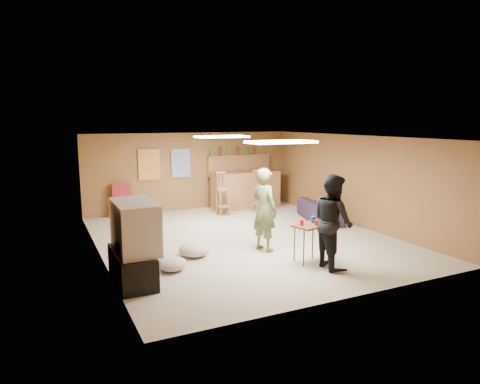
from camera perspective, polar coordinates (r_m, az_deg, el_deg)
name	(u,v)px	position (r m, az deg, el deg)	size (l,w,h in m)	color
ground	(244,238)	(9.40, 0.53, -6.21)	(7.00, 7.00, 0.00)	tan
ceiling	(244,137)	(9.05, 0.55, 7.32)	(6.00, 7.00, 0.02)	silver
wall_back	(191,171)	(12.37, -6.61, 2.76)	(6.00, 0.02, 2.20)	brown
wall_front	(352,224)	(6.27, 14.77, -4.20)	(6.00, 0.02, 2.20)	brown
wall_left	(98,200)	(8.31, -18.39, -1.02)	(0.02, 7.00, 2.20)	brown
wall_right	(354,180)	(10.81, 14.99, 1.51)	(0.02, 7.00, 2.20)	brown
tv_stand	(132,267)	(7.13, -14.19, -9.63)	(0.55, 1.30, 0.50)	black
dvd_box	(146,271)	(7.20, -12.41, -10.19)	(0.35, 0.50, 0.08)	#B2B2B7
tv_body	(135,227)	(6.96, -13.84, -4.50)	(0.60, 1.10, 0.80)	#B2B2B7
tv_screen	(154,225)	(7.02, -11.36, -4.27)	(0.02, 0.95, 0.65)	navy
bar_counter	(246,189)	(12.52, 0.77, 0.36)	(2.00, 0.60, 1.10)	#905A34
bar_lip	(250,172)	(12.22, 1.30, 2.74)	(2.10, 0.12, 0.05)	#3B2212
bar_shelf	(239,156)	(12.80, -0.11, 4.86)	(2.00, 0.18, 0.05)	#905A34
bar_backing	(239,166)	(12.85, -0.15, 3.53)	(2.00, 0.14, 0.60)	#905A34
poster_left	(149,165)	(11.97, -12.02, 3.59)	(0.60, 0.03, 0.85)	#BF3F26
poster_right	(181,163)	(12.21, -7.90, 3.83)	(0.55, 0.03, 0.80)	#334C99
folding_chair_stack	(122,200)	(11.78, -15.46, -1.06)	(0.50, 0.14, 0.90)	maroon
ceiling_panel_front	(281,142)	(7.73, 5.47, 6.66)	(1.20, 0.60, 0.04)	white
ceiling_panel_back	(222,137)	(10.14, -2.46, 7.39)	(1.20, 0.60, 0.04)	white
person_olive	(264,210)	(8.39, 3.26, -2.36)	(0.60, 0.39, 1.65)	#5F643A
person_black	(333,221)	(7.59, 12.27, -3.83)	(0.80, 0.63, 1.65)	black
sofa	(320,211)	(11.18, 10.65, -2.44)	(1.77, 0.69, 0.52)	black
tray_table	(308,244)	(7.89, 9.10, -6.82)	(0.53, 0.43, 0.70)	#3B2212
cup_red_near	(302,222)	(7.75, 8.24, -4.04)	(0.07, 0.07, 0.10)	red
cup_red_far	(317,223)	(7.77, 10.17, -4.05)	(0.07, 0.07, 0.10)	red
cup_blue	(313,220)	(7.96, 9.75, -3.65)	(0.09, 0.09, 0.12)	navy
bar_stool_left	(223,195)	(11.52, -2.28, -0.35)	(0.36, 0.36, 1.14)	#905A34
bar_stool_right	(259,190)	(11.92, 2.60, 0.23)	(0.39, 0.39, 1.24)	#905A34
cushion_near_tv	(194,250)	(8.22, -6.15, -7.65)	(0.58, 0.58, 0.26)	tan
cushion_mid	(194,248)	(8.44, -6.20, -7.40)	(0.45, 0.45, 0.20)	tan
cushion_far	(172,264)	(7.54, -9.05, -9.45)	(0.51, 0.51, 0.23)	tan
bottle_row	(233,151)	(12.69, -0.89, 5.51)	(1.48, 0.08, 0.26)	#3F7233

